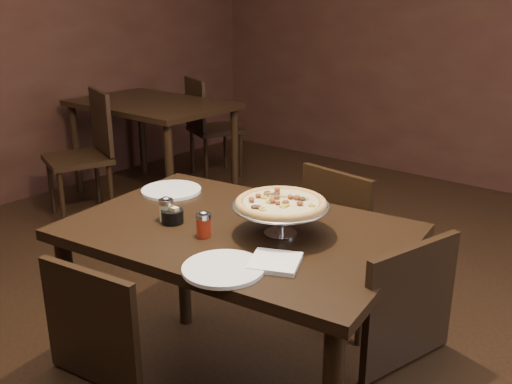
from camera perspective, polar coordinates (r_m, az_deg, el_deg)
The scene contains 15 objects.
room at distance 1.98m, azimuth -1.37°, elevation 12.86°, with size 6.04×7.04×2.84m.
dining_table at distance 2.20m, azimuth -1.84°, elevation -6.00°, with size 1.35×0.99×0.79m.
background_table at distance 4.75m, azimuth -10.36°, elevation 7.62°, with size 1.27×0.85×0.80m.
pizza_stand at distance 2.05m, azimuth 2.51°, elevation -1.15°, with size 0.36×0.36×0.15m.
parmesan_shaker at distance 2.23m, azimuth -8.96°, elevation -1.73°, with size 0.06×0.06×0.10m.
pepper_flake_shaker at distance 2.07m, azimuth -5.26°, elevation -3.24°, with size 0.06×0.06×0.10m.
packet_caddy at distance 2.21m, azimuth -8.36°, elevation -2.37°, with size 0.09×0.09×0.07m.
napkin_stack at distance 1.87m, azimuth 1.90°, elevation -7.01°, with size 0.16×0.16×0.02m, color white.
plate_left at distance 2.57m, azimuth -8.47°, elevation 0.17°, with size 0.26×0.26×0.01m, color white.
plate_near at distance 1.83m, azimuth -3.28°, elevation -7.65°, with size 0.27×0.27×0.01m, color white.
serving_spatula at distance 2.02m, azimuth 1.30°, elevation -1.60°, with size 0.14×0.14×0.02m.
chair_far at distance 2.85m, azimuth 9.20°, elevation -4.96°, with size 0.45×0.45×0.85m.
chair_side at distance 2.00m, azimuth 17.32°, elevation -16.70°, with size 0.51×0.51×0.88m.
bg_chair_far at distance 5.27m, azimuth -4.81°, elevation 6.83°, with size 0.56×0.56×0.91m.
bg_chair_near at distance 4.46m, azimuth -16.56°, elevation 4.10°, with size 0.57×0.57×0.95m.
Camera 1 is at (1.33, -1.48, 1.62)m, focal length 40.00 mm.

